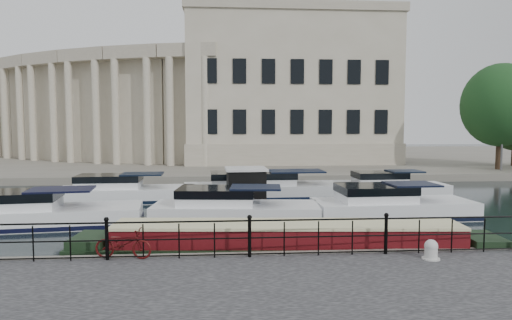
{
  "coord_description": "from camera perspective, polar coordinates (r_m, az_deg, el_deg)",
  "views": [
    {
      "loc": [
        -0.76,
        -15.04,
        4.35
      ],
      "look_at": [
        0.5,
        2.0,
        3.0
      ],
      "focal_mm": 32.0,
      "sensor_mm": 36.0,
      "label": 1
    }
  ],
  "objects": [
    {
      "name": "ground_plane",
      "position": [
        15.68,
        -1.31,
        -11.59
      ],
      "size": [
        160.0,
        160.0,
        0.0
      ],
      "primitive_type": "plane",
      "color": "black",
      "rests_on": "ground"
    },
    {
      "name": "far_bank",
      "position": [
        54.2,
        -3.42,
        0.21
      ],
      "size": [
        120.0,
        42.0,
        0.55
      ],
      "primitive_type": "cube",
      "color": "#6B665B",
      "rests_on": "ground_plane"
    },
    {
      "name": "railing",
      "position": [
        13.2,
        -0.81,
        -9.29
      ],
      "size": [
        24.14,
        0.14,
        1.22
      ],
      "color": "black",
      "rests_on": "near_quay"
    },
    {
      "name": "civic_building",
      "position": [
        49.82,
        -4.54,
        7.6
      ],
      "size": [
        53.55,
        31.84,
        16.85
      ],
      "color": "#ADA38C",
      "rests_on": "far_bank"
    },
    {
      "name": "bicycle",
      "position": [
        13.61,
        -16.26,
        -10.0
      ],
      "size": [
        1.71,
        0.83,
        0.86
      ],
      "primitive_type": "imported",
      "rotation": [
        0.0,
        0.0,
        1.41
      ],
      "color": "#450C0C",
      "rests_on": "near_quay"
    },
    {
      "name": "mooring_bollard",
      "position": [
        13.98,
        21.04,
        -10.45
      ],
      "size": [
        0.5,
        0.5,
        0.56
      ],
      "color": "#B8B7B3",
      "rests_on": "near_quay"
    },
    {
      "name": "narrowboat",
      "position": [
        14.95,
        3.87,
        -10.95
      ],
      "size": [
        13.92,
        2.85,
        1.51
      ],
      "rotation": [
        0.0,
        0.0,
        -0.07
      ],
      "color": "black",
      "rests_on": "ground_plane"
    },
    {
      "name": "harbour_hut",
      "position": [
        23.55,
        -1.27,
        -3.77
      ],
      "size": [
        2.95,
        2.49,
        2.18
      ],
      "rotation": [
        0.0,
        0.0,
        0.04
      ],
      "color": "#6B665B",
      "rests_on": "ground_plane"
    },
    {
      "name": "cabin_cruisers",
      "position": [
        23.64,
        -2.15,
        -5.18
      ],
      "size": [
        25.8,
        10.43,
        1.99
      ],
      "color": "white",
      "rests_on": "ground_plane"
    }
  ]
}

